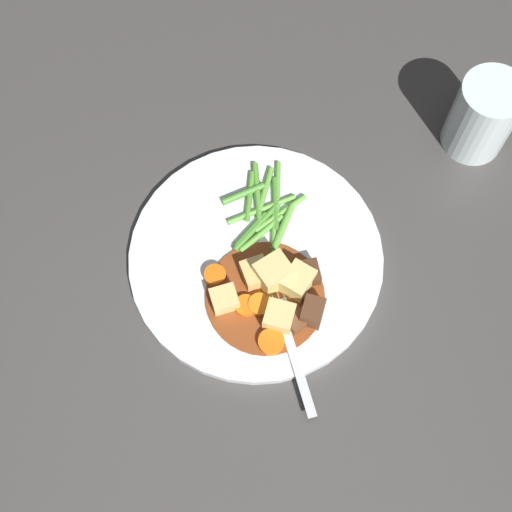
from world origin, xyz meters
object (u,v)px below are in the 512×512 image
Objects in this scene: meat_chunk_0 at (298,321)px; fork at (287,333)px; potato_chunk_1 at (298,281)px; water_glass at (483,116)px; potato_chunk_2 at (251,273)px; carrot_slice_1 at (246,306)px; meat_chunk_1 at (312,312)px; carrot_slice_0 at (271,342)px; potato_chunk_3 at (273,273)px; potato_chunk_4 at (279,317)px; carrot_slice_3 at (260,305)px; carrot_slice_2 at (215,276)px; meat_chunk_2 at (310,273)px; dinner_plate at (256,258)px; potato_chunk_0 at (224,299)px.

fork is at bearing -45.37° from meat_chunk_0.
water_glass is at bearing 133.05° from potato_chunk_1.
water_glass is (-0.26, 0.23, 0.04)m from fork.
carrot_slice_1 is at bearing -8.14° from potato_chunk_2.
meat_chunk_1 is (0.04, 0.07, 0.00)m from potato_chunk_2.
potato_chunk_3 is (-0.07, 0.00, 0.01)m from carrot_slice_0.
potato_chunk_4 is at bearing -150.36° from fork.
potato_chunk_3 reaches higher than meat_chunk_0.
potato_chunk_3 is (-0.01, -0.03, 0.00)m from potato_chunk_1.
meat_chunk_0 is (0.02, 0.04, 0.00)m from carrot_slice_3.
carrot_slice_1 is 0.02m from carrot_slice_3.
carrot_slice_2 is at bearing -123.89° from carrot_slice_3.
meat_chunk_2 is at bearing 147.13° from potato_chunk_4.
meat_chunk_2 is at bearing 118.41° from carrot_slice_1.
potato_chunk_3 is at bearing -84.49° from meat_chunk_2.
carrot_slice_0 is 1.21× the size of meat_chunk_0.
potato_chunk_3 is 1.54× the size of meat_chunk_0.
carrot_slice_0 is at bearing 40.12° from carrot_slice_2.
potato_chunk_4 is (0.08, 0.03, 0.02)m from dinner_plate.
potato_chunk_1 is 0.04m from potato_chunk_4.
carrot_slice_2 is 0.98× the size of carrot_slice_3.
potato_chunk_0 is at bearing -107.74° from potato_chunk_4.
water_glass is (-0.23, 0.26, 0.03)m from carrot_slice_3.
water_glass is (-0.24, 0.20, 0.02)m from meat_chunk_1.
meat_chunk_0 is (0.02, 0.06, 0.00)m from carrot_slice_1.
carrot_slice_0 is at bearing -1.08° from potato_chunk_3.
potato_chunk_4 is 0.06m from meat_chunk_2.
potato_chunk_3 is 0.07m from fork.
fork is (0.01, -0.01, -0.01)m from meat_chunk_0.
dinner_plate is at bearing -127.27° from potato_chunk_1.
carrot_slice_3 is 0.73× the size of potato_chunk_1.
potato_chunk_1 is 0.20× the size of fork.
potato_chunk_0 is at bearing 21.42° from carrot_slice_2.
carrot_slice_1 is 0.71× the size of potato_chunk_1.
meat_chunk_2 is (-0.03, 0.09, -0.00)m from potato_chunk_0.
carrot_slice_3 is 0.05m from meat_chunk_0.
carrot_slice_2 is 1.04× the size of meat_chunk_0.
carrot_slice_0 is 0.04m from carrot_slice_3.
carrot_slice_1 is at bearing 77.42° from potato_chunk_0.
potato_chunk_3 is at bearing 138.87° from carrot_slice_1.
potato_chunk_4 is 0.30× the size of water_glass.
meat_chunk_2 is at bearing 68.48° from dinner_plate.
potato_chunk_2 is at bearing -123.68° from meat_chunk_1.
potato_chunk_3 is 0.06m from meat_chunk_1.
potato_chunk_4 is at bearing 19.27° from dinner_plate.
potato_chunk_1 is at bearing 153.29° from potato_chunk_4.
water_glass reaches higher than carrot_slice_2.
carrot_slice_1 is at bearing -61.59° from meat_chunk_2.
potato_chunk_1 is (0.01, 0.09, 0.01)m from carrot_slice_2.
potato_chunk_4 is 1.29× the size of meat_chunk_0.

